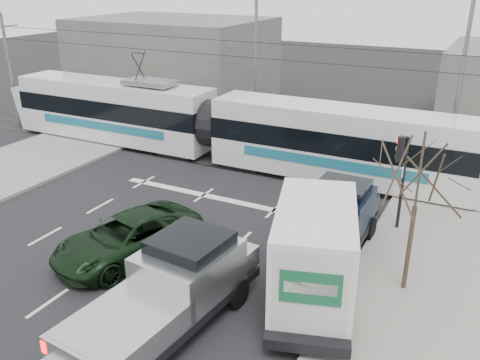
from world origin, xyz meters
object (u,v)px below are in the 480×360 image
at_px(box_truck, 315,250).
at_px(green_car, 128,237).
at_px(bare_tree, 419,178).
at_px(navy_pickup, 334,221).
at_px(street_lamp_far, 253,47).
at_px(silver_pickup, 173,288).
at_px(tram, 214,125).
at_px(traffic_signal, 401,163).
at_px(street_lamp_near, 458,68).

height_order(box_truck, green_car, box_truck).
relative_size(bare_tree, navy_pickup, 0.89).
height_order(street_lamp_far, silver_pickup, street_lamp_far).
relative_size(street_lamp_far, box_truck, 1.34).
height_order(tram, box_truck, tram).
height_order(tram, green_car, tram).
xyz_separation_m(traffic_signal, green_car, (-7.75, -6.19, -2.00)).
bearing_deg(traffic_signal, bare_tree, -74.24).
distance_m(traffic_signal, green_car, 10.12).
relative_size(traffic_signal, navy_pickup, 0.64).
bearing_deg(silver_pickup, green_car, 151.08).
xyz_separation_m(bare_tree, street_lamp_far, (-11.79, 13.50, 1.32)).
relative_size(tram, silver_pickup, 3.80).
distance_m(street_lamp_near, tram, 12.03).
xyz_separation_m(bare_tree, silver_pickup, (-5.40, -4.55, -2.61)).
bearing_deg(street_lamp_far, traffic_signal, -41.72).
xyz_separation_m(bare_tree, box_truck, (-2.44, -1.48, -2.23)).
relative_size(street_lamp_near, tram, 0.35).
height_order(bare_tree, navy_pickup, bare_tree).
relative_size(bare_tree, green_car, 0.94).
distance_m(traffic_signal, tram, 10.96).
height_order(silver_pickup, navy_pickup, silver_pickup).
xyz_separation_m(box_truck, green_car, (-6.44, -0.71, -0.83)).
distance_m(street_lamp_far, tram, 6.45).
bearing_deg(box_truck, street_lamp_far, 105.02).
height_order(bare_tree, box_truck, bare_tree).
xyz_separation_m(street_lamp_near, navy_pickup, (-2.45, -10.09, -3.96)).
distance_m(navy_pickup, green_car, 7.13).
bearing_deg(box_truck, bare_tree, 14.22).
distance_m(bare_tree, street_lamp_near, 11.58).
bearing_deg(silver_pickup, street_lamp_far, 114.68).
distance_m(traffic_signal, street_lamp_far, 14.47).
relative_size(bare_tree, tram, 0.20).
xyz_separation_m(traffic_signal, silver_pickup, (-4.27, -8.54, -1.56)).
bearing_deg(box_truck, tram, 116.29).
relative_size(tram, box_truck, 3.81).
bearing_deg(navy_pickup, street_lamp_near, 77.22).
bearing_deg(street_lamp_far, box_truck, -58.04).
height_order(silver_pickup, box_truck, box_truck).
distance_m(tram, navy_pickup, 10.81).
bearing_deg(green_car, traffic_signal, 54.07).
bearing_deg(traffic_signal, navy_pickup, -121.90).
bearing_deg(tram, navy_pickup, -37.74).
bearing_deg(street_lamp_near, street_lamp_far, 170.13).
xyz_separation_m(traffic_signal, street_lamp_far, (-10.66, 9.50, 2.37)).
relative_size(traffic_signal, silver_pickup, 0.54).
height_order(traffic_signal, street_lamp_far, street_lamp_far).
relative_size(street_lamp_far, tram, 0.35).
bearing_deg(street_lamp_far, street_lamp_near, -9.87).
relative_size(navy_pickup, green_car, 1.05).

